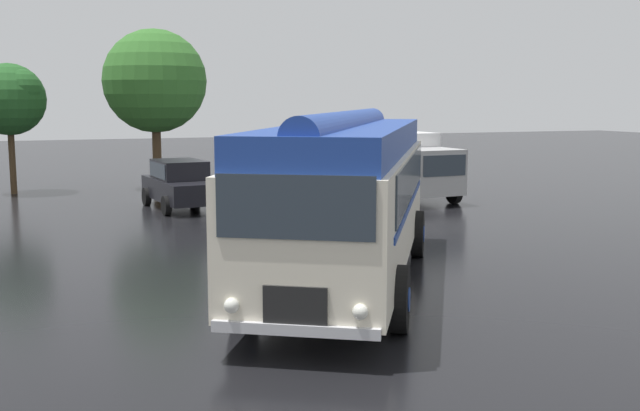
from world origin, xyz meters
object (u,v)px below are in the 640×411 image
car_mid_left (253,181)px  vintage_bus (347,191)px  car_mid_right (333,178)px  box_van (400,162)px  car_near_left (181,184)px

car_mid_left → vintage_bus: bearing=-96.7°
car_mid_right → box_van: 2.73m
car_near_left → box_van: bearing=-1.3°
car_mid_left → box_van: size_ratio=0.73×
car_mid_left → box_van: 5.76m
car_mid_right → box_van: size_ratio=0.74×
vintage_bus → car_mid_left: bearing=83.3°
vintage_bus → car_mid_right: (4.43, 11.66, -1.05)m
vintage_bus → car_mid_left: size_ratio=2.32×
vintage_bus → car_mid_right: vintage_bus is taller
box_van → vintage_bus: bearing=-121.5°
vintage_bus → box_van: bearing=58.5°
car_mid_left → car_mid_right: size_ratio=0.99×
vintage_bus → car_mid_left: vintage_bus is taller
vintage_bus → box_van: size_ratio=1.69×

